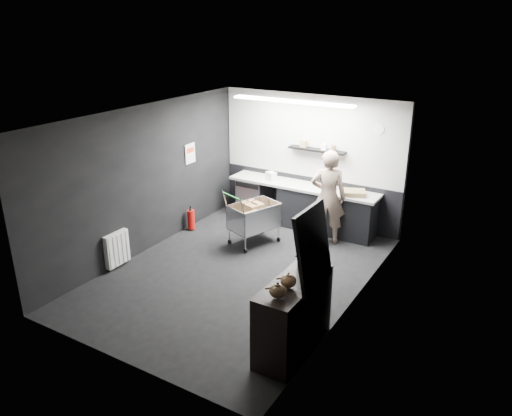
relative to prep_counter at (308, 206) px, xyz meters
The scene contains 22 objects.
floor 2.47m from the prep_counter, 93.20° to the right, with size 5.50×5.50×0.00m, color black.
ceiling 3.30m from the prep_counter, 93.20° to the right, with size 5.50×5.50×0.00m, color silver.
wall_back 0.96m from the prep_counter, 112.30° to the left, with size 5.50×5.50×0.00m, color black.
wall_front 5.25m from the prep_counter, 91.50° to the right, with size 5.50×5.50×0.00m, color black.
wall_left 3.35m from the prep_counter, 131.43° to the right, with size 5.50×5.50×0.00m, color black.
wall_right 3.18m from the prep_counter, 52.38° to the right, with size 5.50×5.50×0.00m, color black.
kitchen_wall_panel 1.43m from the prep_counter, 113.58° to the left, with size 3.95×0.02×1.70m, color silver.
dado_panel 0.34m from the prep_counter, 113.58° to the left, with size 3.95×0.02×1.00m, color black.
floating_shelf 1.18m from the prep_counter, 72.13° to the left, with size 1.20×0.22×0.04m, color black.
wall_clock 2.13m from the prep_counter, 13.36° to the left, with size 0.20×0.20×0.03m, color white.
poster 2.63m from the prep_counter, 152.11° to the right, with size 0.02×0.30×0.40m, color white.
poster_red_band 2.66m from the prep_counter, 152.05° to the right, with size 0.01×0.22×0.10m, color red.
radiator 3.92m from the prep_counter, 122.01° to the right, with size 0.10×0.50×0.60m, color white.
ceiling_strip 2.29m from the prep_counter, 103.37° to the right, with size 2.40×0.20×0.04m, color white.
prep_counter is the anchor object (origin of this frame).
person 0.89m from the prep_counter, 35.92° to the right, with size 0.67×0.44×1.84m, color beige.
shopping_cart 1.35m from the prep_counter, 114.05° to the right, with size 0.90×1.17×1.08m.
sideboard 4.11m from the prep_counter, 67.00° to the right, with size 0.57×1.34×2.00m.
fire_extinguisher 2.41m from the prep_counter, 145.70° to the right, with size 0.15×0.15×0.50m.
cardboard_box 1.09m from the prep_counter, ahead, with size 0.45×0.34×0.09m, color olive.
pink_tub 0.68m from the prep_counter, ahead, with size 0.21×0.21×0.21m, color white.
white_container 1.00m from the prep_counter, behind, with size 0.20×0.16×0.18m, color white.
Camera 1 is at (4.14, -6.38, 4.11)m, focal length 35.00 mm.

